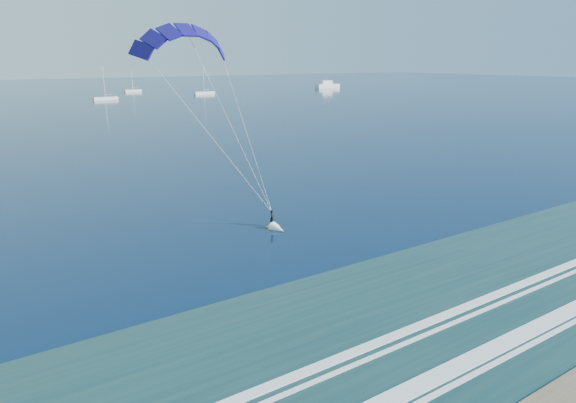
% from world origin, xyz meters
% --- Properties ---
extents(kitesurfer_rig, '(15.10, 5.49, 18.94)m').
position_xyz_m(kitesurfer_rig, '(-1.45, 28.68, 9.80)').
color(kitesurfer_rig, '#9BC016').
rests_on(kitesurfer_rig, ground).
extents(motor_yacht, '(14.51, 3.87, 6.06)m').
position_xyz_m(motor_yacht, '(157.99, 218.76, 1.58)').
color(motor_yacht, silver).
rests_on(motor_yacht, ground).
extents(sailboat_3, '(9.05, 2.40, 12.51)m').
position_xyz_m(sailboat_3, '(32.97, 198.79, 0.69)').
color(sailboat_3, silver).
rests_on(sailboat_3, ground).
extents(sailboat_4, '(7.80, 2.40, 10.74)m').
position_xyz_m(sailboat_4, '(57.58, 242.28, 0.68)').
color(sailboat_4, silver).
rests_on(sailboat_4, ground).
extents(sailboat_5, '(9.41, 2.40, 12.75)m').
position_xyz_m(sailboat_5, '(79.45, 208.65, 0.69)').
color(sailboat_5, silver).
rests_on(sailboat_5, ground).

